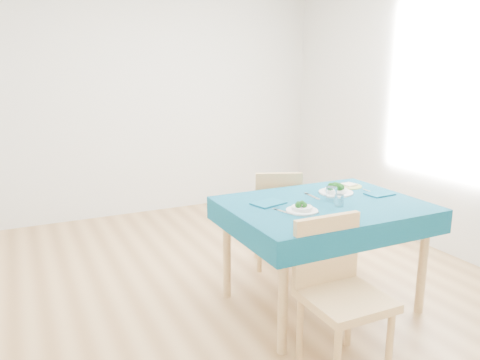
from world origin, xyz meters
name	(u,v)px	position (x,y,z in m)	size (l,w,h in m)	color
room_shell	(240,113)	(0.00, 0.00, 1.35)	(4.02, 4.52, 2.73)	olive
table	(322,254)	(0.39, -0.52, 0.38)	(1.32, 1.01, 0.76)	#073E55
chair_near	(347,281)	(0.06, -1.19, 0.54)	(0.43, 0.47, 1.07)	tan
chair_far	(276,213)	(0.45, 0.23, 0.47)	(0.37, 0.41, 0.94)	tan
bowl_near	(302,207)	(0.14, -0.62, 0.79)	(0.21, 0.21, 0.06)	white
bowl_far	(336,188)	(0.62, -0.34, 0.80)	(0.25, 0.25, 0.08)	white
fork_near	(284,212)	(0.03, -0.58, 0.76)	(0.02, 0.16, 0.00)	silver
knife_near	(313,209)	(0.25, -0.60, 0.76)	(0.02, 0.20, 0.00)	silver
fork_far	(312,196)	(0.41, -0.35, 0.76)	(0.02, 0.18, 0.00)	silver
knife_far	(372,192)	(0.88, -0.45, 0.76)	(0.02, 0.22, 0.00)	silver
napkin_near	(268,203)	(0.03, -0.38, 0.76)	(0.22, 0.15, 0.01)	navy
napkin_far	(380,194)	(0.89, -0.52, 0.76)	(0.20, 0.14, 0.01)	navy
tumbler_center	(331,194)	(0.47, -0.49, 0.81)	(0.08, 0.08, 0.10)	white
tumbler_side	(339,200)	(0.43, -0.63, 0.80)	(0.06, 0.06, 0.08)	white
side_plate	(349,186)	(0.84, -0.23, 0.76)	(0.20, 0.20, 0.01)	#B7C761
bread_slice	(349,185)	(0.84, -0.23, 0.77)	(0.09, 0.09, 0.01)	beige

